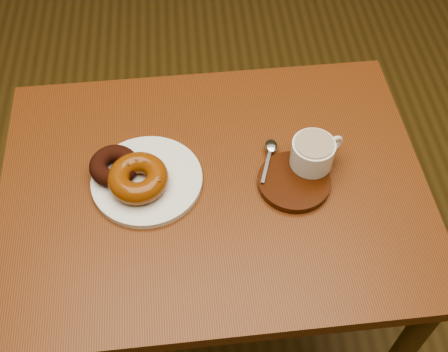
{
  "coord_description": "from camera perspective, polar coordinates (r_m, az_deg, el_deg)",
  "views": [
    {
      "loc": [
        -0.03,
        -0.81,
        1.62
      ],
      "look_at": [
        0.03,
        -0.18,
        0.78
      ],
      "focal_mm": 45.0,
      "sensor_mm": 36.0,
      "label": 1
    }
  ],
  "objects": [
    {
      "name": "donut_cinnamon",
      "position": [
        1.07,
        -11.11,
        1.04
      ],
      "size": [
        0.09,
        0.09,
        0.03
      ],
      "primitive_type": "torus",
      "rotation": [
        0.0,
        0.0,
        0.01
      ],
      "color": "black",
      "rests_on": "donut_plate"
    },
    {
      "name": "donut_plate",
      "position": [
        1.07,
        -7.82,
        -0.44
      ],
      "size": [
        0.25,
        0.25,
        0.01
      ],
      "primitive_type": "cylinder",
      "rotation": [
        0.0,
        0.0,
        0.22
      ],
      "color": "white",
      "rests_on": "cafe_table"
    },
    {
      "name": "teaspoon",
      "position": [
        1.1,
        4.73,
        2.7
      ],
      "size": [
        0.04,
        0.11,
        0.01
      ],
      "rotation": [
        0.0,
        0.0,
        -0.31
      ],
      "color": "silver",
      "rests_on": "saucer"
    },
    {
      "name": "coffee_cup",
      "position": [
        1.07,
        9.05,
        2.36
      ],
      "size": [
        0.11,
        0.08,
        0.06
      ],
      "rotation": [
        0.0,
        0.0,
        0.39
      ],
      "color": "white",
      "rests_on": "saucer"
    },
    {
      "name": "cafe_table",
      "position": [
        1.17,
        -0.98,
        -4.23
      ],
      "size": [
        0.82,
        0.63,
        0.76
      ],
      "rotation": [
        0.0,
        0.0,
        0.02
      ],
      "color": "brown",
      "rests_on": "ground"
    },
    {
      "name": "donut_caramel",
      "position": [
        1.04,
        -8.73,
        -0.21
      ],
      "size": [
        0.15,
        0.15,
        0.04
      ],
      "rotation": [
        0.0,
        0.0,
        0.45
      ],
      "color": "brown",
      "rests_on": "donut_plate"
    },
    {
      "name": "saucer",
      "position": [
        1.07,
        7.12,
        -0.57
      ],
      "size": [
        0.16,
        0.16,
        0.01
      ],
      "primitive_type": "cylinder",
      "rotation": [
        0.0,
        0.0,
        0.14
      ],
      "color": "#341507",
      "rests_on": "cafe_table"
    },
    {
      "name": "ground",
      "position": [
        1.81,
        -1.34,
        -10.33
      ],
      "size": [
        6.0,
        6.0,
        0.0
      ],
      "primitive_type": "plane",
      "color": "#553F1A",
      "rests_on": "ground"
    }
  ]
}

